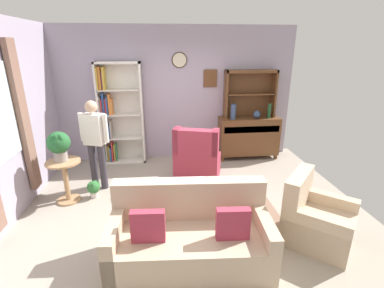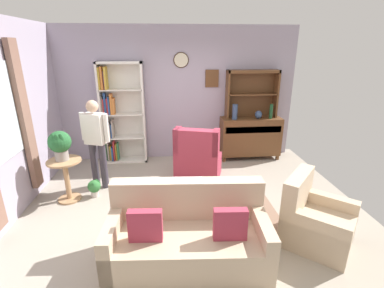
{
  "view_description": "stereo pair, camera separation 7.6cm",
  "coord_description": "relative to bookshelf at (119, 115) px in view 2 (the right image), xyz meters",
  "views": [
    {
      "loc": [
        -0.36,
        -3.88,
        2.39
      ],
      "look_at": [
        0.1,
        0.2,
        0.95
      ],
      "focal_mm": 26.23,
      "sensor_mm": 36.0,
      "label": 1
    },
    {
      "loc": [
        -0.28,
        -3.89,
        2.39
      ],
      "look_at": [
        0.1,
        0.2,
        0.95
      ],
      "focal_mm": 26.23,
      "sensor_mm": 36.0,
      "label": 2
    }
  ],
  "objects": [
    {
      "name": "ground_plane",
      "position": [
        1.27,
        -1.94,
        -1.04
      ],
      "size": [
        5.4,
        4.6,
        0.02
      ],
      "primitive_type": "cube",
      "color": "#9E9384"
    },
    {
      "name": "wall_back",
      "position": [
        1.27,
        0.18,
        0.38
      ],
      "size": [
        5.0,
        0.09,
        2.8
      ],
      "color": "#A399AD",
      "rests_on": "ground_plane"
    },
    {
      "name": "wall_left",
      "position": [
        -1.25,
        -1.95,
        0.37
      ],
      "size": [
        0.16,
        4.2,
        2.8
      ],
      "color": "#A399AD",
      "rests_on": "ground_plane"
    },
    {
      "name": "area_rug",
      "position": [
        1.47,
        -2.24,
        -1.02
      ],
      "size": [
        2.28,
        1.67,
        0.01
      ],
      "primitive_type": "cube",
      "color": "#846651",
      "rests_on": "ground_plane"
    },
    {
      "name": "bookshelf",
      "position": [
        0.0,
        0.0,
        0.0
      ],
      "size": [
        0.9,
        0.3,
        2.1
      ],
      "color": "silver",
      "rests_on": "ground_plane"
    },
    {
      "name": "sideboard",
      "position": [
        2.81,
        -0.09,
        -0.52
      ],
      "size": [
        1.3,
        0.45,
        0.92
      ],
      "color": "brown",
      "rests_on": "ground_plane"
    },
    {
      "name": "sideboard_hutch",
      "position": [
        2.81,
        0.02,
        0.53
      ],
      "size": [
        1.1,
        0.26,
        1.0
      ],
      "color": "brown",
      "rests_on": "sideboard"
    },
    {
      "name": "vase_tall",
      "position": [
        2.42,
        -0.17,
        0.05
      ],
      "size": [
        0.11,
        0.11,
        0.32
      ],
      "primitive_type": "cylinder",
      "color": "#33476B",
      "rests_on": "sideboard"
    },
    {
      "name": "vase_round",
      "position": [
        2.94,
        -0.15,
        -0.02
      ],
      "size": [
        0.15,
        0.15,
        0.17
      ],
      "primitive_type": "ellipsoid",
      "color": "#33476B",
      "rests_on": "sideboard"
    },
    {
      "name": "bottle_wine",
      "position": [
        3.2,
        -0.17,
        0.05
      ],
      "size": [
        0.07,
        0.07,
        0.31
      ],
      "primitive_type": "cylinder",
      "color": "#194223",
      "rests_on": "sideboard"
    },
    {
      "name": "couch_floral",
      "position": [
        1.19,
        -3.15,
        -0.72
      ],
      "size": [
        1.85,
        0.97,
        0.9
      ],
      "color": "#C6AD8E",
      "rests_on": "ground_plane"
    },
    {
      "name": "armchair_floral",
      "position": [
        2.82,
        -2.97,
        -0.74
      ],
      "size": [
        1.08,
        1.08,
        0.88
      ],
      "color": "#C6AD8E",
      "rests_on": "ground_plane"
    },
    {
      "name": "wingback_chair",
      "position": [
        1.54,
        -1.11,
        -0.64
      ],
      "size": [
        0.98,
        0.99,
        1.05
      ],
      "color": "#A33347",
      "rests_on": "ground_plane"
    },
    {
      "name": "plant_stand",
      "position": [
        -0.64,
        -1.61,
        -0.6
      ],
      "size": [
        0.52,
        0.52,
        0.7
      ],
      "color": "#A87F56",
      "rests_on": "ground_plane"
    },
    {
      "name": "potted_plant_large",
      "position": [
        -0.66,
        -1.6,
        -0.06
      ],
      "size": [
        0.34,
        0.34,
        0.47
      ],
      "color": "gray",
      "rests_on": "plant_stand"
    },
    {
      "name": "potted_plant_small",
      "position": [
        -0.25,
        -1.54,
        -0.86
      ],
      "size": [
        0.21,
        0.21,
        0.29
      ],
      "color": "beige",
      "rests_on": "ground_plane"
    },
    {
      "name": "person_reading",
      "position": [
        -0.22,
        -1.19,
        -0.12
      ],
      "size": [
        0.52,
        0.3,
        1.56
      ],
      "color": "#38333D",
      "rests_on": "ground_plane"
    },
    {
      "name": "coffee_table",
      "position": [
        1.36,
        -2.24,
        -0.68
      ],
      "size": [
        0.8,
        0.5,
        0.42
      ],
      "color": "brown",
      "rests_on": "ground_plane"
    },
    {
      "name": "book_stack",
      "position": [
        1.41,
        -2.22,
        -0.56
      ],
      "size": [
        0.21,
        0.17,
        0.09
      ],
      "color": "gold",
      "rests_on": "coffee_table"
    }
  ]
}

